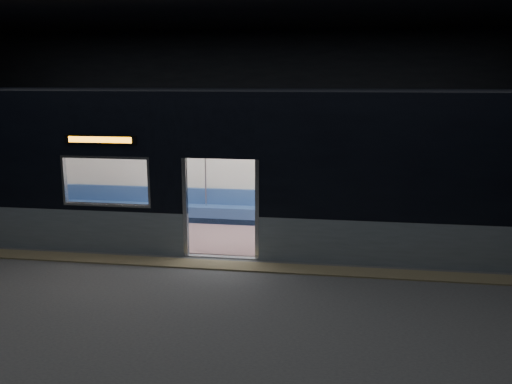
# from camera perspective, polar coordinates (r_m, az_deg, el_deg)

# --- Properties ---
(station_floor) EXTENTS (24.00, 14.00, 0.01)m
(station_floor) POSITION_cam_1_polar(r_m,az_deg,el_deg) (10.23, -4.89, -8.80)
(station_floor) COLOR #47494C
(station_floor) RESTS_ON ground
(station_envelope) EXTENTS (24.00, 14.00, 5.00)m
(station_envelope) POSITION_cam_1_polar(r_m,az_deg,el_deg) (9.56, -5.29, 12.20)
(station_envelope) COLOR black
(station_envelope) RESTS_ON station_floor
(tactile_strip) EXTENTS (22.80, 0.50, 0.03)m
(tactile_strip) POSITION_cam_1_polar(r_m,az_deg,el_deg) (10.73, -4.20, -7.67)
(tactile_strip) COLOR #8C7F59
(tactile_strip) RESTS_ON station_floor
(metro_car) EXTENTS (18.00, 3.04, 3.35)m
(metro_car) POSITION_cam_1_polar(r_m,az_deg,el_deg) (12.18, -2.27, 3.63)
(metro_car) COLOR gray
(metro_car) RESTS_ON station_floor
(passenger) EXTENTS (0.49, 0.79, 1.47)m
(passenger) POSITION_cam_1_polar(r_m,az_deg,el_deg) (13.20, 14.26, -0.51)
(passenger) COLOR black
(passenger) RESTS_ON metro_car
(handbag) EXTENTS (0.35, 0.33, 0.14)m
(handbag) POSITION_cam_1_polar(r_m,az_deg,el_deg) (12.99, 14.28, -1.38)
(handbag) COLOR black
(handbag) RESTS_ON passenger
(transit_map) EXTENTS (0.94, 0.03, 0.61)m
(transit_map) POSITION_cam_1_polar(r_m,az_deg,el_deg) (13.33, 10.08, 2.49)
(transit_map) COLOR white
(transit_map) RESTS_ON metro_car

